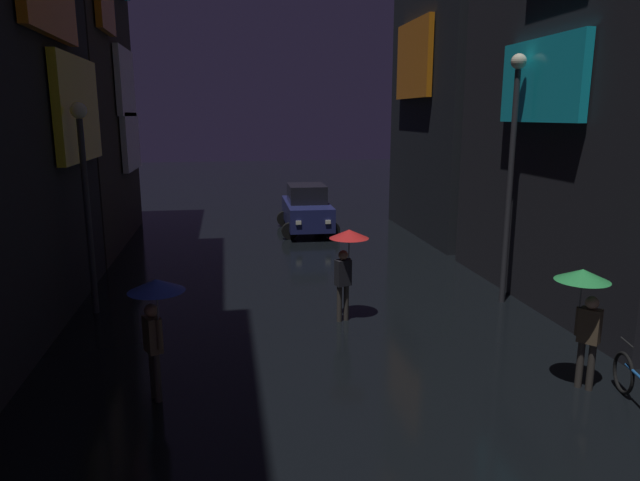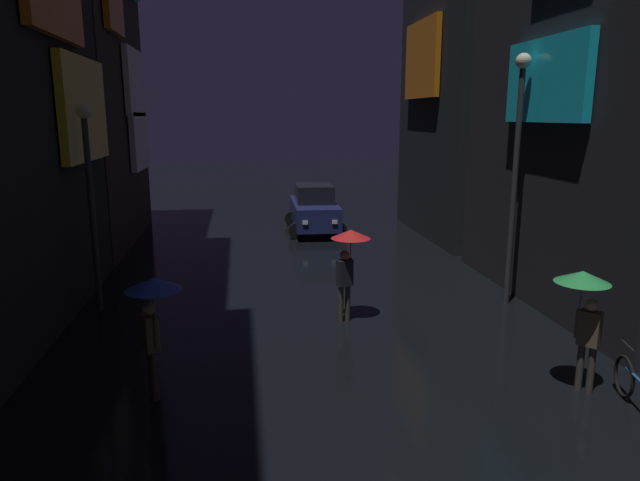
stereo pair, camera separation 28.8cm
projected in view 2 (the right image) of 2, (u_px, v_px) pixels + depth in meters
building_left_far at (65, 59)px, 19.86m from camera, size 4.25×7.99×13.11m
pedestrian_midstreet_left_blue at (152, 304)px, 9.15m from camera, size 0.90×0.90×2.12m
pedestrian_foreground_left_green at (585, 298)px, 9.48m from camera, size 0.90×0.90×2.12m
pedestrian_foreground_right_red at (349, 250)px, 12.87m from camera, size 0.90×0.90×2.12m
bicycle_parked_at_storefront at (640, 391)px, 8.98m from camera, size 0.48×1.79×0.96m
car_distant at (314, 209)px, 23.02m from camera, size 2.33×4.19×1.92m
streetlamp_left_far at (90, 182)px, 13.16m from camera, size 0.36×0.36×4.92m
streetlamp_right_far at (517, 154)px, 13.57m from camera, size 0.36×0.36×6.04m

